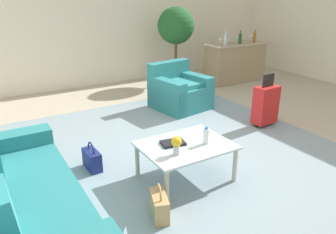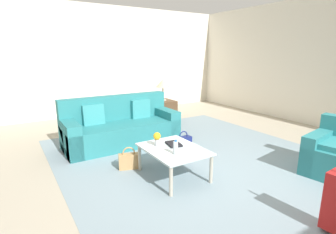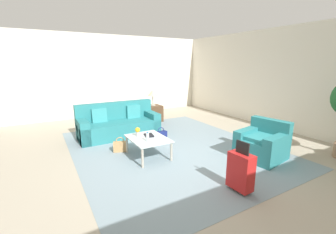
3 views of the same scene
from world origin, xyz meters
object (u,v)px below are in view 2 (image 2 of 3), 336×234
side_table (163,111)px  coffee_table_book (174,144)px  couch (120,128)px  handbag_tan (129,161)px  table_lamp (163,84)px  handbag_navy (183,143)px  flower_vase (157,138)px  coffee_table (174,152)px  water_bottle (176,148)px

side_table → coffee_table_book: bearing=-27.9°
coffee_table_book → couch: bearing=-163.8°
handbag_tan → coffee_table_book: bearing=47.8°
table_lamp → handbag_navy: bearing=-20.4°
couch → side_table: bearing=122.1°
couch → table_lamp: table_lamp is taller
coffee_table_book → side_table: side_table is taller
couch → flower_vase: 1.60m
table_lamp → handbag_navy: (1.96, -0.73, -0.87)m
couch → handbag_navy: 1.30m
handbag_tan → table_lamp: bearing=138.5°
coffee_table → table_lamp: table_lamp is taller
side_table → handbag_tan: (2.20, -1.95, -0.15)m
couch → flower_vase: (1.58, -0.05, 0.25)m
couch → coffee_table: size_ratio=2.22×
couch → handbag_tan: size_ratio=6.17×
coffee_table → flower_vase: (-0.22, -0.15, 0.18)m
coffee_table_book → handbag_navy: coffee_table_book is taller
couch → handbag_navy: couch is taller
water_bottle → handbag_tan: water_bottle is taller
water_bottle → handbag_tan: size_ratio=0.57×
water_bottle → couch: bearing=180.0°
table_lamp → handbag_tan: 3.07m
coffee_table_book → flower_vase: (-0.10, -0.23, 0.11)m
couch → water_bottle: bearing=-0.0°
flower_vase → handbag_navy: flower_vase is taller
flower_vase → table_lamp: (-2.58, 1.65, 0.44)m
flower_vase → handbag_tan: size_ratio=0.57×
coffee_table → handbag_tan: bearing=-143.2°
coffee_table → side_table: size_ratio=1.75×
handbag_navy → handbag_tan: 1.24m
couch → coffee_table: bearing=3.2°
handbag_navy → flower_vase: bearing=-55.9°
flower_vase → table_lamp: table_lamp is taller
table_lamp → handbag_tan: (2.20, -1.95, -0.87)m
coffee_table → coffee_table_book: size_ratio=3.82×
table_lamp → coffee_table: bearing=-28.2°
coffee_table → water_bottle: 0.27m
flower_vase → handbag_tan: flower_vase is taller
water_bottle → coffee_table_book: water_bottle is taller
side_table → coffee_table: bearing=-28.2°
handbag_navy → handbag_tan: same height
table_lamp → water_bottle: bearing=-28.1°
water_bottle → side_table: water_bottle is taller
water_bottle → table_lamp: bearing=151.9°
table_lamp → couch: bearing=-57.9°
water_bottle → handbag_navy: water_bottle is taller
coffee_table_book → side_table: bearing=162.2°
side_table → couch: bearing=-57.9°
handbag_tan → handbag_navy: bearing=101.5°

